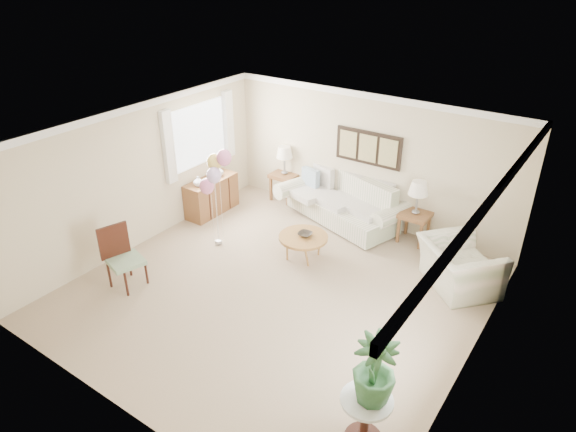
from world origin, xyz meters
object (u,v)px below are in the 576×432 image
(sofa, at_px, (344,203))
(balloon_cluster, at_px, (215,171))
(armchair, at_px, (459,266))
(coffee_table, at_px, (303,238))
(accent_chair, at_px, (122,255))

(sofa, relative_size, balloon_cluster, 1.51)
(sofa, bearing_deg, balloon_cluster, -123.41)
(sofa, bearing_deg, armchair, -20.04)
(armchair, bearing_deg, coffee_table, 57.27)
(armchair, xyz_separation_m, accent_chair, (-4.50, -3.02, 0.16))
(sofa, height_order, accent_chair, accent_chair)
(sofa, distance_m, armchair, 2.83)
(sofa, distance_m, coffee_table, 1.66)
(accent_chair, bearing_deg, armchair, 33.87)
(coffee_table, bearing_deg, sofa, 94.08)
(accent_chair, bearing_deg, sofa, 65.20)
(coffee_table, distance_m, accent_chair, 3.05)
(sofa, relative_size, armchair, 2.38)
(sofa, relative_size, accent_chair, 2.71)
(coffee_table, bearing_deg, balloon_cluster, -162.27)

